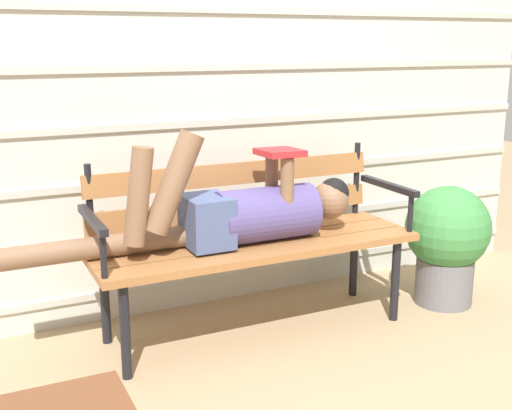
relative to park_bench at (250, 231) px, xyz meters
name	(u,v)px	position (x,y,z in m)	size (l,w,h in m)	color
ground_plane	(273,346)	(0.00, -0.26, -0.50)	(12.00, 12.00, 0.00)	tan
house_siding	(216,67)	(0.00, 0.41, 0.77)	(4.08, 0.08, 2.55)	beige
park_bench	(250,231)	(0.00, 0.00, 0.00)	(1.60, 0.51, 0.87)	#9E6638
reclining_person	(238,211)	(-0.09, -0.07, 0.13)	(1.69, 0.26, 0.57)	#514784
potted_plant	(447,239)	(1.09, -0.19, -0.14)	(0.46, 0.46, 0.66)	slate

